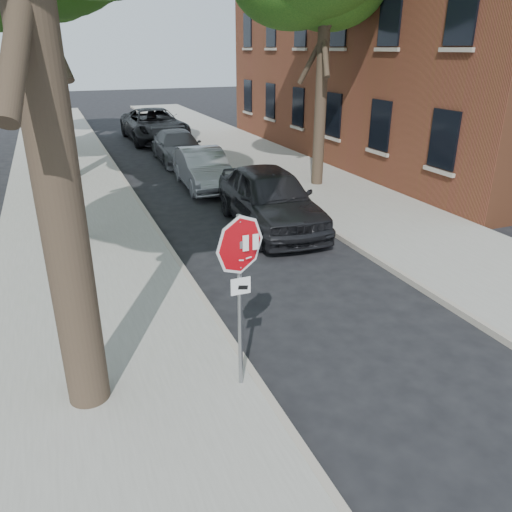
{
  "coord_description": "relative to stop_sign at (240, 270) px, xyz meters",
  "views": [
    {
      "loc": [
        -2.78,
        -5.73,
        4.69
      ],
      "look_at": [
        -0.41,
        0.13,
        2.05
      ],
      "focal_mm": 35.0,
      "sensor_mm": 36.0,
      "label": 1
    }
  ],
  "objects": [
    {
      "name": "stop_sign",
      "position": [
        0.0,
        0.0,
        0.0
      ],
      "size": [
        0.76,
        0.34,
        2.61
      ],
      "color": "gray",
      "rests_on": "sidewalk_left"
    },
    {
      "name": "curb_left",
      "position": [
        0.25,
        12.03,
        -1.88
      ],
      "size": [
        0.12,
        55.0,
        0.13
      ],
      "primitive_type": "cube",
      "color": "#9E9384",
      "rests_on": "ground"
    },
    {
      "name": "car_b",
      "position": [
        2.82,
        11.45,
        -1.25
      ],
      "size": [
        1.68,
        4.28,
        1.39
      ],
      "primitive_type": "imported",
      "rotation": [
        0.0,
        0.0,
        -0.05
      ],
      "color": "gray",
      "rests_on": "ground"
    },
    {
      "name": "sidewalk_right",
      "position": [
        6.7,
        12.03,
        -1.89
      ],
      "size": [
        4.0,
        55.0,
        0.12
      ],
      "primitive_type": "cube",
      "color": "gray",
      "rests_on": "ground"
    },
    {
      "name": "car_a",
      "position": [
        3.3,
        6.54,
        -1.1
      ],
      "size": [
        2.32,
        5.11,
        1.7
      ],
      "primitive_type": "imported",
      "rotation": [
        0.0,
        0.0,
        -0.06
      ],
      "color": "black",
      "rests_on": "ground"
    },
    {
      "name": "sidewalk_left",
      "position": [
        -1.8,
        12.03,
        -1.89
      ],
      "size": [
        4.0,
        55.0,
        0.12
      ],
      "primitive_type": "cube",
      "color": "gray",
      "rests_on": "ground"
    },
    {
      "name": "car_c",
      "position": [
        3.06,
        16.16,
        -1.28
      ],
      "size": [
        2.02,
        4.67,
        1.34
      ],
      "primitive_type": "imported",
      "rotation": [
        0.0,
        0.0,
        -0.03
      ],
      "color": "#494A4E",
      "rests_on": "ground"
    },
    {
      "name": "ground",
      "position": [
        0.7,
        0.03,
        -1.95
      ],
      "size": [
        120.0,
        120.0,
        0.0
      ],
      "primitive_type": "plane",
      "color": "black",
      "rests_on": "ground"
    },
    {
      "name": "car_d",
      "position": [
        3.17,
        21.84,
        -1.09
      ],
      "size": [
        2.9,
        6.18,
        1.71
      ],
      "primitive_type": "imported",
      "rotation": [
        0.0,
        0.0,
        0.01
      ],
      "color": "black",
      "rests_on": "ground"
    },
    {
      "name": "curb_right",
      "position": [
        4.65,
        12.03,
        -1.88
      ],
      "size": [
        0.12,
        55.0,
        0.13
      ],
      "primitive_type": "cube",
      "color": "#9E9384",
      "rests_on": "ground"
    }
  ]
}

